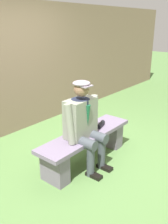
# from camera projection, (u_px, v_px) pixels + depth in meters

# --- Properties ---
(ground_plane) EXTENTS (30.00, 30.00, 0.00)m
(ground_plane) POSITION_uv_depth(u_px,v_px,m) (86.00, 161.00, 3.81)
(ground_plane) COLOR #557C41
(bench) EXTENTS (1.71, 0.45, 0.47)m
(bench) POSITION_uv_depth(u_px,v_px,m) (86.00, 143.00, 3.71)
(bench) COLOR slate
(bench) RESTS_ON ground
(seated_man) EXTENTS (0.65, 0.60, 1.30)m
(seated_man) POSITION_uv_depth(u_px,v_px,m) (84.00, 122.00, 3.44)
(seated_man) COLOR gray
(seated_man) RESTS_ON ground
(rolled_magazine) EXTENTS (0.23, 0.13, 0.07)m
(rolled_magazine) POSITION_uv_depth(u_px,v_px,m) (101.00, 124.00, 3.87)
(rolled_magazine) COLOR black
(rolled_magazine) RESTS_ON bench
(stadium_wall) EXTENTS (12.00, 0.24, 2.42)m
(stadium_wall) POSITION_uv_depth(u_px,v_px,m) (7.00, 69.00, 4.51)
(stadium_wall) COLOR #8A6F5B
(stadium_wall) RESTS_ON ground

